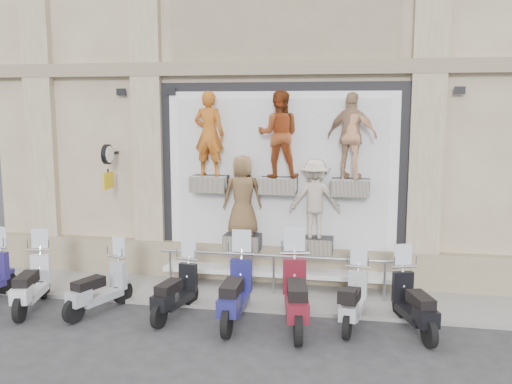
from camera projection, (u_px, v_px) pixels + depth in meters
ground at (256, 333)px, 10.21m from camera, size 90.00×90.00×0.00m
sidewalk at (274, 294)px, 12.24m from camera, size 16.00×2.20×0.08m
building at (303, 36)px, 16.11m from camera, size 14.00×8.60×12.00m
shop_vitrine at (283, 177)px, 12.48m from camera, size 5.60×0.83×4.30m
guard_rail at (274, 276)px, 12.08m from camera, size 5.06×0.10×0.93m
clock_sign_bracket at (108, 161)px, 12.93m from camera, size 0.10×0.80×1.02m
scooter_b at (31, 273)px, 11.30m from camera, size 0.95×1.94×1.51m
scooter_c at (98, 278)px, 11.11m from camera, size 1.09×1.82×1.42m
scooter_d at (175, 281)px, 10.93m from camera, size 0.80×1.80×1.41m
scooter_e at (235, 280)px, 10.60m from camera, size 0.64×2.03×1.64m
scooter_f at (296, 282)px, 10.33m from camera, size 0.98×2.22×1.74m
scooter_g at (354, 290)px, 10.44m from camera, size 0.72×1.76×1.39m
scooter_h at (415, 292)px, 10.15m from camera, size 1.08×1.90×1.48m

